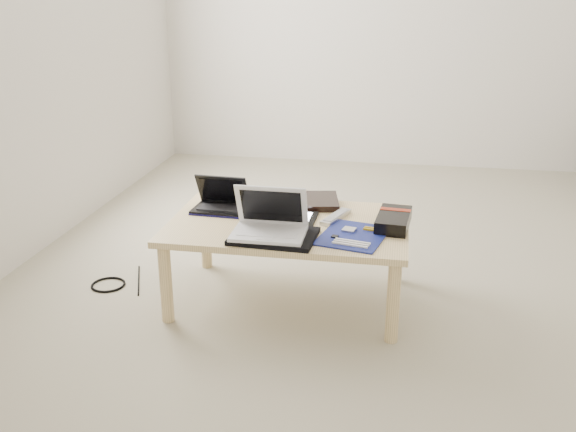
% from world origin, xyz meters
% --- Properties ---
extents(ground, '(4.00, 4.00, 0.00)m').
position_xyz_m(ground, '(0.00, 0.00, 0.00)').
color(ground, '#ABA38B').
rests_on(ground, ground).
extents(coffee_table, '(1.10, 0.70, 0.40)m').
position_xyz_m(coffee_table, '(-0.50, -0.60, 0.35)').
color(coffee_table, beige).
rests_on(coffee_table, ground).
extents(book, '(0.35, 0.31, 0.03)m').
position_xyz_m(book, '(-0.45, -0.33, 0.42)').
color(book, black).
rests_on(book, coffee_table).
extents(netbook, '(0.26, 0.20, 0.17)m').
position_xyz_m(netbook, '(-0.85, -0.49, 0.44)').
color(netbook, black).
rests_on(netbook, coffee_table).
extents(tablet, '(0.26, 0.20, 0.01)m').
position_xyz_m(tablet, '(-0.51, -0.56, 0.41)').
color(tablet, black).
rests_on(tablet, coffee_table).
extents(remote, '(0.13, 0.23, 0.02)m').
position_xyz_m(remote, '(-0.29, -0.52, 0.41)').
color(remote, '#B2B2B7').
rests_on(remote, coffee_table).
extents(neoprene_sleeve, '(0.38, 0.29, 0.02)m').
position_xyz_m(neoprene_sleeve, '(-0.52, -0.81, 0.41)').
color(neoprene_sleeve, black).
rests_on(neoprene_sleeve, coffee_table).
extents(white_laptop, '(0.31, 0.22, 0.21)m').
position_xyz_m(white_laptop, '(-0.54, -0.80, 0.46)').
color(white_laptop, white).
rests_on(white_laptop, neoprene_sleeve).
extents(motherboard, '(0.33, 0.38, 0.02)m').
position_xyz_m(motherboard, '(-0.19, -0.73, 0.40)').
color(motherboard, '#0D1155').
rests_on(motherboard, coffee_table).
extents(gpu_box, '(0.17, 0.29, 0.06)m').
position_xyz_m(gpu_box, '(-0.02, -0.57, 0.43)').
color(gpu_box, black).
rests_on(gpu_box, coffee_table).
extents(cable_coil, '(0.11, 0.11, 0.01)m').
position_xyz_m(cable_coil, '(-0.67, -0.55, 0.41)').
color(cable_coil, black).
rests_on(cable_coil, coffee_table).
extents(floor_cable_coil, '(0.18, 0.18, 0.01)m').
position_xyz_m(floor_cable_coil, '(-1.42, -0.62, 0.01)').
color(floor_cable_coil, black).
rests_on(floor_cable_coil, ground).
extents(floor_cable_trail, '(0.14, 0.33, 0.01)m').
position_xyz_m(floor_cable_trail, '(-1.29, -0.54, 0.00)').
color(floor_cable_trail, black).
rests_on(floor_cable_trail, ground).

